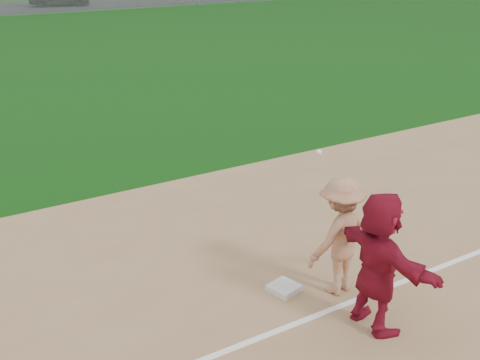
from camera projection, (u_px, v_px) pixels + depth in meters
ground at (291, 288)px, 9.28m from camera, size 160.00×160.00×0.00m
foul_line at (325, 312)px, 8.64m from camera, size 60.00×0.10×0.01m
first_base at (284, 288)px, 9.17m from camera, size 0.50×0.50×0.09m
base_runner at (379, 262)px, 8.00m from camera, size 0.69×1.88×2.00m
first_base_play at (340, 236)px, 8.88m from camera, size 1.26×0.83×2.29m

